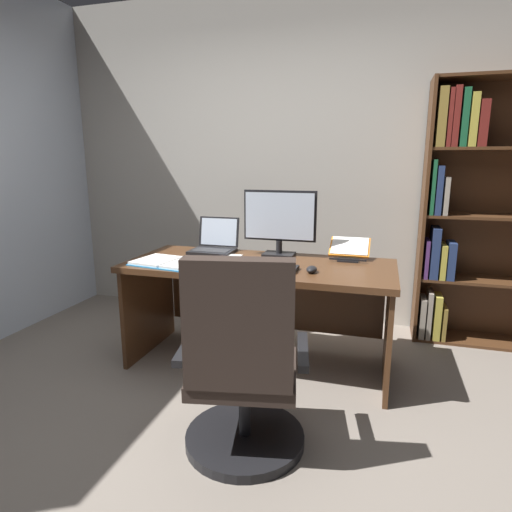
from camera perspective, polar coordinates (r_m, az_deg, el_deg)
name	(u,v)px	position (r m, az deg, el deg)	size (l,w,h in m)	color
ground_plane	(211,447)	(2.34, -5.98, -23.99)	(6.33, 6.33, 0.00)	slate
wall_back	(296,161)	(3.82, 5.32, 12.47)	(4.82, 0.12, 2.78)	#B2ADA3
desk	(262,287)	(2.98, 0.85, -4.17)	(1.77, 0.76, 0.73)	#4C2D19
bookshelf	(474,212)	(3.60, 27.09, 5.21)	(1.00, 0.32, 1.98)	#4C2D19
office_chair	(242,374)	(2.07, -1.83, -15.41)	(0.67, 0.60, 1.00)	black
monitor	(280,223)	(3.03, 3.16, 4.47)	(0.52, 0.16, 0.47)	black
laptop	(214,245)	(3.22, -5.56, 1.53)	(0.32, 0.29, 0.25)	black
keyboard	(264,267)	(2.69, 1.11, -1.51)	(0.42, 0.15, 0.02)	black
computer_mouse	(312,269)	(2.63, 7.43, -1.77)	(0.06, 0.10, 0.04)	black
reading_stand_with_book	(349,249)	(3.05, 12.35, 0.92)	(0.27, 0.27, 0.13)	black
open_binder	(172,263)	(2.87, -11.17, -0.87)	(0.54, 0.38, 0.02)	#2D84C6
notepad	(228,258)	(2.99, -3.70, -0.25)	(0.15, 0.21, 0.01)	white
pen	(231,257)	(2.98, -3.34, -0.10)	(0.01, 0.01, 0.14)	maroon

